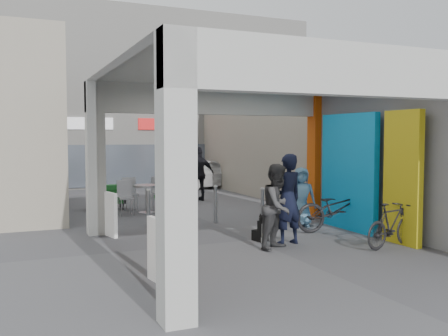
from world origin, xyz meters
name	(u,v)px	position (x,y,z in m)	size (l,w,h in m)	color
ground	(252,240)	(0.00, 0.00, 0.00)	(90.00, 90.00, 0.00)	#56565B
arcade_canopy	(294,134)	(0.54, -0.82, 2.30)	(6.40, 6.45, 6.40)	beige
far_building	(119,99)	(0.00, 13.99, 3.99)	(18.00, 4.08, 8.00)	silver
plaza_bldg_left	(19,129)	(-4.50, 7.50, 2.50)	(2.00, 9.00, 5.00)	#A39787
plaza_bldg_right	(270,130)	(4.50, 7.50, 2.50)	(2.00, 9.00, 5.00)	#A39787
bollard_left	(148,208)	(-1.63, 2.56, 0.46)	(0.09, 0.09, 0.91)	#919399
bollard_center	(216,204)	(0.09, 2.31, 0.48)	(0.09, 0.09, 0.97)	#919399
bollard_right	(262,204)	(1.47, 2.31, 0.42)	(0.09, 0.09, 0.85)	#919399
advert_board_near	(157,250)	(-2.75, -2.23, 0.51)	(0.17, 0.56, 1.00)	white
advert_board_far	(111,214)	(-2.75, 1.60, 0.51)	(0.21, 0.55, 1.00)	white
cafe_set	(140,200)	(-1.25, 5.02, 0.35)	(1.65, 1.33, 1.00)	#A0A0A5
produce_stand	(106,200)	(-2.09, 5.86, 0.30)	(1.13, 0.61, 0.75)	black
crate_stack	(160,190)	(0.24, 7.98, 0.28)	(0.52, 0.44, 0.56)	#18561B
border_collie	(262,230)	(0.13, -0.21, 0.24)	(0.23, 0.45, 0.62)	black
man_with_dog	(287,199)	(0.50, -0.66, 0.95)	(0.69, 0.45, 1.90)	black
man_back_turned	(278,206)	(0.11, -0.94, 0.85)	(0.83, 0.65, 1.71)	#3A3A3C
man_elderly	(301,197)	(1.88, 1.01, 0.74)	(0.73, 0.47, 1.48)	#5A89AF
man_crates	(199,174)	(1.28, 6.72, 0.95)	(1.11, 0.46, 1.90)	black
bicycle_front	(337,209)	(2.30, 0.10, 0.55)	(0.73, 2.08, 1.09)	black
bicycle_rear	(392,225)	(2.28, -1.77, 0.46)	(0.43, 1.53, 0.92)	black
white_van	(205,173)	(2.99, 10.52, 0.67)	(1.58, 3.93, 1.34)	silver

